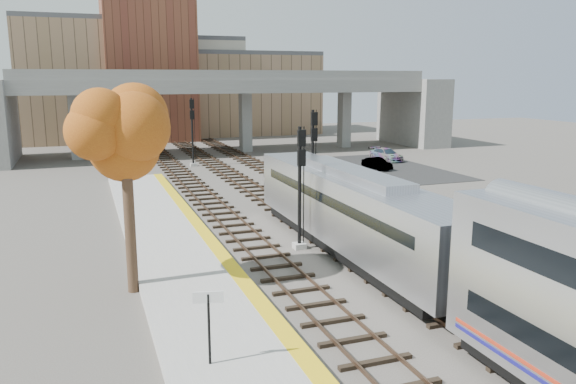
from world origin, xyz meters
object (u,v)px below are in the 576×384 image
object	(u,v)px
signal_mast_near	(300,192)
car_c	(386,154)
locomotive	(351,210)
signal_mast_mid	(313,162)
car_b	(377,164)
car_a	(342,171)
tree	(125,136)
signal_mast_far	(192,133)

from	to	relation	value
signal_mast_near	car_c	bearing A→B (deg)	52.51
locomotive	signal_mast_near	world-z (taller)	signal_mast_near
car_c	signal_mast_mid	bearing A→B (deg)	-139.63
signal_mast_near	signal_mast_mid	world-z (taller)	signal_mast_mid
locomotive	car_b	distance (m)	26.81
signal_mast_mid	car_a	xyz separation A→B (m)	(6.88, 9.91, -2.57)
locomotive	car_c	distance (m)	32.88
signal_mast_mid	car_a	world-z (taller)	signal_mast_mid
signal_mast_near	tree	bearing A→B (deg)	-160.23
signal_mast_mid	car_b	distance (m)	17.93
car_a	car_c	bearing A→B (deg)	42.39
locomotive	signal_mast_mid	size ratio (longest dim) A/B	2.87
car_b	car_a	bearing A→B (deg)	-160.30
signal_mast_near	signal_mast_far	xyz separation A→B (m)	(0.00, 29.42, 0.30)
signal_mast_far	car_c	distance (m)	20.41
signal_mast_far	tree	bearing A→B (deg)	-104.84
car_a	signal_mast_mid	bearing A→B (deg)	-123.70
signal_mast_far	tree	world-z (taller)	tree
locomotive	tree	size ratio (longest dim) A/B	2.18
car_a	car_c	world-z (taller)	car_c
signal_mast_near	signal_mast_mid	size ratio (longest dim) A/B	0.95
car_a	car_c	xyz separation A→B (m)	(8.98, 7.90, 0.04)
signal_mast_mid	car_c	distance (m)	23.98
car_a	car_b	world-z (taller)	car_a
signal_mast_near	tree	xyz separation A→B (m)	(-8.61, -3.10, 3.48)
signal_mast_near	car_c	world-z (taller)	signal_mast_near
signal_mast_far	signal_mast_mid	bearing A→B (deg)	-79.07
signal_mast_mid	car_a	distance (m)	12.34
signal_mast_mid	car_b	xyz separation A→B (m)	(12.08, 12.99, -2.62)
locomotive	tree	bearing A→B (deg)	-171.87
signal_mast_near	car_b	distance (m)	26.76
locomotive	tree	world-z (taller)	tree
signal_mast_near	car_c	size ratio (longest dim) A/B	1.42
tree	car_a	distance (m)	29.45
signal_mast_mid	car_a	bearing A→B (deg)	55.26
locomotive	car_a	size ratio (longest dim) A/B	5.37
tree	car_c	xyz separation A→B (m)	(28.57, 29.10, -5.79)
locomotive	car_a	xyz separation A→B (m)	(8.88, 19.67, -1.63)
car_b	car_c	bearing A→B (deg)	41.20
car_b	signal_mast_near	bearing A→B (deg)	-138.22
signal_mast_mid	signal_mast_near	bearing A→B (deg)	-116.58
locomotive	car_b	size ratio (longest dim) A/B	5.59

